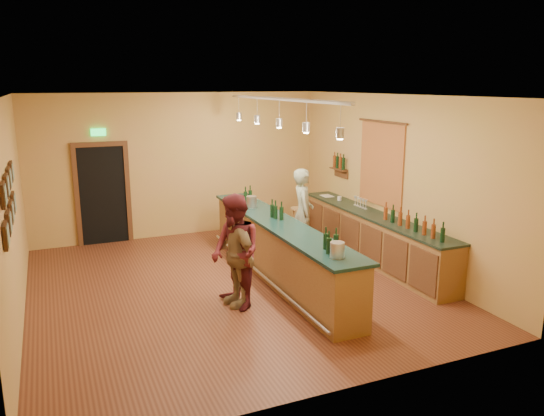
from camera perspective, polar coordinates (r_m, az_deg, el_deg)
name	(u,v)px	position (r m, az deg, el deg)	size (l,w,h in m)	color
floor	(232,286)	(9.23, -4.37, -8.33)	(7.00, 7.00, 0.00)	#512617
ceiling	(228,96)	(8.58, -4.75, 11.95)	(6.50, 7.00, 0.02)	silver
wall_back	(180,165)	(12.09, -9.88, 4.56)	(6.50, 0.02, 3.20)	#B89C45
wall_front	(336,257)	(5.67, 6.89, -5.26)	(6.50, 0.02, 3.20)	#B89C45
wall_left	(12,213)	(8.35, -26.17, -0.50)	(0.02, 7.00, 3.20)	#B89C45
wall_right	(394,181)	(10.25, 12.95, 2.87)	(0.02, 7.00, 3.20)	#B89C45
doorway	(103,192)	(11.88, -17.75, 1.64)	(1.15, 0.09, 2.48)	black
tapestry	(381,165)	(10.52, 11.66, 4.57)	(0.03, 1.40, 1.60)	#A82421
bottle_shelf	(339,164)	(11.77, 7.24, 4.74)	(0.17, 0.55, 0.54)	#472515
picture_grid	(10,199)	(7.55, -26.39, 0.86)	(0.06, 2.20, 0.70)	#382111
back_counter	(373,237)	(10.49, 10.82, -3.05)	(0.60, 4.55, 1.27)	brown
tasting_bar	(279,246)	(9.33, 0.74, -4.10)	(0.73, 5.10, 1.38)	brown
pendant_track	(279,109)	(8.91, 0.79, 10.64)	(0.11, 4.60, 0.50)	silver
bartender	(303,212)	(10.58, 3.35, -0.47)	(0.64, 0.42, 1.76)	gray
customer_a	(236,252)	(8.10, -3.93, -4.76)	(0.86, 0.67, 1.78)	#59191E
customer_b	(237,255)	(8.22, -3.84, -5.06)	(0.95, 0.40, 1.62)	#997A51
bar_stool	(298,214)	(11.85, 2.81, -0.64)	(0.34, 0.34, 0.69)	#9C7646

